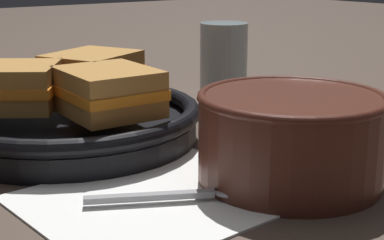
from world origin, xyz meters
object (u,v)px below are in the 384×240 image
(soup_bowl, at_px, (291,132))
(sandwich_near_right, at_px, (108,91))
(spoon, at_px, (218,193))
(sandwich_near_left, at_px, (9,87))
(drinking_glass, at_px, (224,64))
(sandwich_far_left, at_px, (93,72))
(skillet, at_px, (71,122))

(soup_bowl, relative_size, sandwich_near_right, 1.61)
(spoon, xyz_separation_m, sandwich_near_left, (-0.08, 0.25, 0.06))
(drinking_glass, bearing_deg, spoon, -129.84)
(sandwich_near_left, bearing_deg, sandwich_far_left, 11.20)
(skillet, bearing_deg, spoon, -83.92)
(soup_bowl, bearing_deg, drinking_glass, 62.19)
(skillet, height_order, sandwich_near_right, sandwich_near_right)
(spoon, distance_m, skillet, 0.23)
(sandwich_near_left, bearing_deg, spoon, -71.50)
(sandwich_far_left, bearing_deg, sandwich_near_left, -168.80)
(soup_bowl, distance_m, sandwich_near_right, 0.19)
(spoon, bearing_deg, soup_bowl, 27.20)
(sandwich_near_left, bearing_deg, soup_bowl, -56.59)
(sandwich_far_left, bearing_deg, soup_bowl, -78.21)
(soup_bowl, height_order, sandwich_near_right, sandwich_near_right)
(soup_bowl, relative_size, skillet, 0.49)
(skillet, bearing_deg, soup_bowl, -65.34)
(soup_bowl, distance_m, drinking_glass, 0.30)
(drinking_glass, bearing_deg, soup_bowl, -117.81)
(sandwich_far_left, bearing_deg, skillet, -140.75)
(sandwich_far_left, bearing_deg, spoon, -95.26)
(skillet, distance_m, sandwich_far_left, 0.08)
(spoon, xyz_separation_m, drinking_glass, (0.22, 0.26, 0.05))
(soup_bowl, xyz_separation_m, skillet, (-0.10, 0.23, -0.02))
(sandwich_far_left, bearing_deg, sandwich_near_right, -108.80)
(sandwich_near_left, bearing_deg, sandwich_near_right, -48.80)
(sandwich_near_right, distance_m, sandwich_far_left, 0.11)
(sandwich_near_left, height_order, sandwich_near_right, same)
(drinking_glass, bearing_deg, sandwich_far_left, 178.99)
(sandwich_near_left, relative_size, sandwich_far_left, 1.03)
(sandwich_far_left, bearing_deg, drinking_glass, -1.01)
(skillet, height_order, sandwich_near_left, sandwich_near_left)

